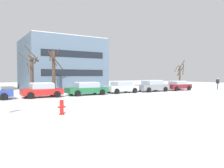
{
  "coord_description": "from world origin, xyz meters",
  "views": [
    {
      "loc": [
        -3.05,
        -13.84,
        2.19
      ],
      "look_at": [
        8.8,
        4.99,
        1.32
      ],
      "focal_mm": 35.1,
      "sensor_mm": 36.0,
      "label": 1
    }
  ],
  "objects_px": {
    "parked_car_red": "(42,90)",
    "parked_car_gray": "(152,86)",
    "fire_hydrant": "(62,107)",
    "parked_car_maroon": "(178,85)",
    "pedestrian_crossing": "(218,83)",
    "parked_car_silver": "(122,87)",
    "parked_car_green": "(87,88)"
  },
  "relations": [
    {
      "from": "parked_car_green",
      "to": "parked_car_gray",
      "type": "relative_size",
      "value": 1.0
    },
    {
      "from": "parked_car_maroon",
      "to": "pedestrian_crossing",
      "type": "distance_m",
      "value": 7.15
    },
    {
      "from": "fire_hydrant",
      "to": "pedestrian_crossing",
      "type": "height_order",
      "value": "pedestrian_crossing"
    },
    {
      "from": "pedestrian_crossing",
      "to": "parked_car_red",
      "type": "bearing_deg",
      "value": 175.69
    },
    {
      "from": "parked_car_maroon",
      "to": "parked_car_green",
      "type": "bearing_deg",
      "value": 179.76
    },
    {
      "from": "parked_car_red",
      "to": "fire_hydrant",
      "type": "bearing_deg",
      "value": -98.56
    },
    {
      "from": "parked_car_maroon",
      "to": "pedestrian_crossing",
      "type": "height_order",
      "value": "pedestrian_crossing"
    },
    {
      "from": "parked_car_red",
      "to": "parked_car_gray",
      "type": "xyz_separation_m",
      "value": [
        14.76,
        0.03,
        0.04
      ]
    },
    {
      "from": "pedestrian_crossing",
      "to": "parked_car_silver",
      "type": "bearing_deg",
      "value": 172.28
    },
    {
      "from": "fire_hydrant",
      "to": "pedestrian_crossing",
      "type": "distance_m",
      "value": 29.31
    },
    {
      "from": "parked_car_red",
      "to": "parked_car_silver",
      "type": "relative_size",
      "value": 0.95
    },
    {
      "from": "parked_car_green",
      "to": "pedestrian_crossing",
      "type": "bearing_deg",
      "value": -5.27
    },
    {
      "from": "parked_car_silver",
      "to": "parked_car_red",
      "type": "bearing_deg",
      "value": -178.47
    },
    {
      "from": "fire_hydrant",
      "to": "parked_car_silver",
      "type": "height_order",
      "value": "parked_car_silver"
    },
    {
      "from": "fire_hydrant",
      "to": "parked_car_green",
      "type": "distance_m",
      "value": 12.18
    },
    {
      "from": "parked_car_maroon",
      "to": "fire_hydrant",
      "type": "bearing_deg",
      "value": -154.22
    },
    {
      "from": "parked_car_red",
      "to": "parked_car_green",
      "type": "relative_size",
      "value": 0.85
    },
    {
      "from": "fire_hydrant",
      "to": "parked_car_gray",
      "type": "bearing_deg",
      "value": 32.41
    },
    {
      "from": "parked_car_red",
      "to": "parked_car_gray",
      "type": "bearing_deg",
      "value": 0.13
    },
    {
      "from": "parked_car_green",
      "to": "parked_car_gray",
      "type": "bearing_deg",
      "value": 0.23
    },
    {
      "from": "parked_car_green",
      "to": "pedestrian_crossing",
      "type": "relative_size",
      "value": 2.56
    },
    {
      "from": "parked_car_silver",
      "to": "fire_hydrant",
      "type": "bearing_deg",
      "value": -137.11
    },
    {
      "from": "fire_hydrant",
      "to": "parked_car_red",
      "type": "xyz_separation_m",
      "value": [
        1.55,
        10.32,
        0.29
      ]
    },
    {
      "from": "parked_car_green",
      "to": "parked_car_silver",
      "type": "distance_m",
      "value": 4.93
    },
    {
      "from": "fire_hydrant",
      "to": "parked_car_green",
      "type": "bearing_deg",
      "value": 57.89
    },
    {
      "from": "fire_hydrant",
      "to": "parked_car_red",
      "type": "bearing_deg",
      "value": 81.44
    },
    {
      "from": "fire_hydrant",
      "to": "parked_car_silver",
      "type": "bearing_deg",
      "value": 42.89
    },
    {
      "from": "parked_car_red",
      "to": "parked_car_silver",
      "type": "xyz_separation_m",
      "value": [
        9.84,
        0.26,
        0.01
      ]
    },
    {
      "from": "parked_car_gray",
      "to": "parked_car_silver",
      "type": "bearing_deg",
      "value": 177.35
    },
    {
      "from": "fire_hydrant",
      "to": "parked_car_maroon",
      "type": "xyz_separation_m",
      "value": [
        21.23,
        10.25,
        0.26
      ]
    },
    {
      "from": "parked_car_red",
      "to": "parked_car_gray",
      "type": "distance_m",
      "value": 14.76
    },
    {
      "from": "pedestrian_crossing",
      "to": "fire_hydrant",
      "type": "bearing_deg",
      "value": -163.52
    }
  ]
}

